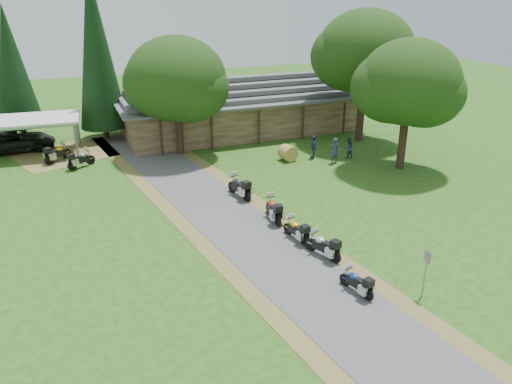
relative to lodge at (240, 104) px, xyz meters
name	(u,v)px	position (x,y,z in m)	size (l,w,h in m)	color
ground	(299,277)	(-6.00, -24.00, -2.45)	(120.00, 120.00, 0.00)	#264A14
driveway	(256,240)	(-6.50, -20.00, -2.45)	(46.00, 46.00, 0.00)	#4B4B4E
lodge	(240,104)	(0.00, 0.00, 0.00)	(21.40, 9.40, 4.90)	brown
carport	(36,136)	(-16.80, -0.45, -1.03)	(6.55, 4.36, 2.84)	silver
car_dark_suv	(14,136)	(-18.45, 0.97, -1.22)	(6.41, 2.73, 2.46)	black
motorcycle_row_a	(357,281)	(-4.32, -25.98, -1.88)	(1.67, 0.54, 1.14)	navy
motorcycle_row_b	(323,245)	(-4.15, -22.75, -1.79)	(1.92, 0.63, 1.31)	#B3B4BA
motorcycle_row_c	(296,229)	(-4.55, -20.72, -1.83)	(1.82, 0.59, 1.25)	#EEA605
motorcycle_row_d	(273,208)	(-4.68, -18.11, -1.75)	(2.05, 0.67, 1.40)	#BE3B1C
motorcycle_row_e	(239,186)	(-5.31, -14.32, -1.73)	(2.11, 0.69, 1.45)	black
motorcycle_carport_a	(57,152)	(-15.47, -2.94, -1.74)	(2.09, 0.68, 1.43)	yellow
motorcycle_carport_b	(81,158)	(-13.94, -4.96, -1.78)	(1.97, 0.64, 1.35)	slate
person_a	(335,148)	(3.37, -10.88, -1.33)	(0.63, 0.46, 2.23)	navy
person_b	(348,146)	(4.90, -10.31, -1.51)	(0.53, 0.38, 1.88)	navy
person_c	(314,145)	(2.49, -9.29, -1.43)	(0.58, 0.42, 2.04)	navy
hay_bale	(288,153)	(0.46, -9.09, -1.87)	(1.16, 1.16, 1.06)	olive
sign_post	(425,274)	(-1.90, -27.26, -1.35)	(0.40, 0.07, 2.19)	gray
oak_lodge_left	(177,94)	(-6.58, -4.54, 2.21)	(7.35, 7.35, 9.32)	#153710
oak_lodge_right	(364,69)	(8.30, -6.52, 3.46)	(7.70, 7.70, 11.82)	#153710
oak_driveway	(407,100)	(7.16, -13.65, 2.49)	(6.82, 6.82, 9.88)	#153710
cedar_near	(97,55)	(-11.43, 2.09, 4.52)	(3.94, 3.94, 13.94)	black
cedar_far	(13,72)	(-17.99, 5.31, 3.03)	(3.72, 3.72, 10.96)	black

